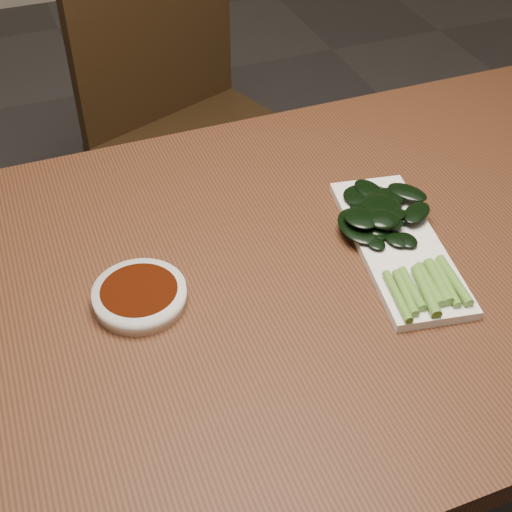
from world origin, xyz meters
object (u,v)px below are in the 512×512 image
object	(u,v)px
chair_far	(192,122)
sauce_bowl	(140,296)
serving_plate	(398,245)
table	(275,306)
gai_lan	(387,226)

from	to	relation	value
chair_far	sauce_bowl	xyz separation A→B (m)	(-0.32, -0.84, 0.27)
sauce_bowl	serving_plate	world-z (taller)	sauce_bowl
table	serving_plate	xyz separation A→B (m)	(0.18, -0.02, 0.08)
table	gai_lan	distance (m)	0.20
chair_far	serving_plate	world-z (taller)	chair_far
sauce_bowl	table	bearing A→B (deg)	-2.25
table	chair_far	size ratio (longest dim) A/B	1.57
serving_plate	table	bearing A→B (deg)	173.78
chair_far	serving_plate	distance (m)	0.91
serving_plate	gai_lan	xyz separation A→B (m)	(-0.01, 0.03, 0.02)
serving_plate	gai_lan	world-z (taller)	gai_lan
table	sauce_bowl	size ratio (longest dim) A/B	11.18
table	gai_lan	xyz separation A→B (m)	(0.18, 0.01, 0.10)
sauce_bowl	serving_plate	distance (m)	0.38
chair_far	table	bearing A→B (deg)	-119.04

